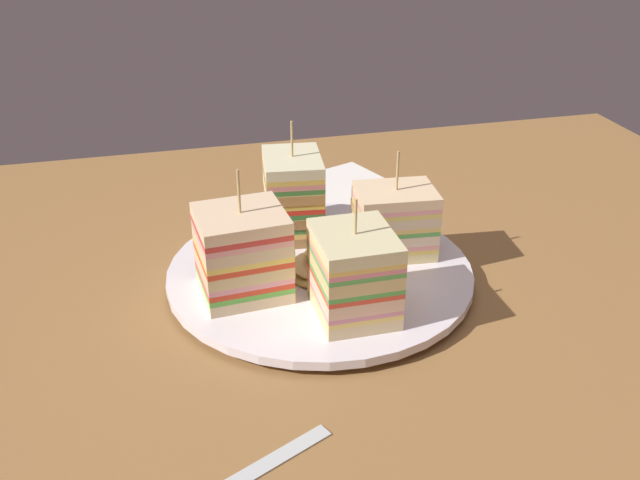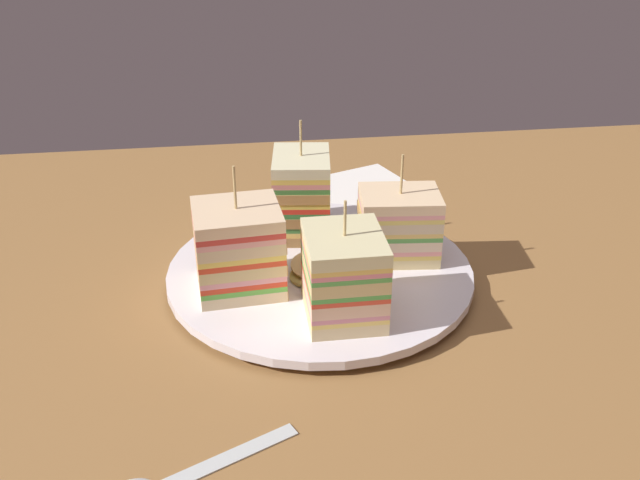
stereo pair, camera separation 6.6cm
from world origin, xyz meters
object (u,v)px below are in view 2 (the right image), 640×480
sandwich_wedge_0 (344,275)px  chip_pile (322,263)px  sandwich_wedge_3 (239,249)px  napkin (360,191)px  plate (320,273)px  sandwich_wedge_2 (302,194)px  sandwich_wedge_1 (398,225)px

sandwich_wedge_0 → chip_pile: bearing=7.1°
sandwich_wedge_3 → napkin: size_ratio=0.87×
sandwich_wedge_3 → napkin: sandwich_wedge_3 is taller
plate → sandwich_wedge_2: bearing=96.1°
sandwich_wedge_3 → plate: bearing=12.6°
plate → sandwich_wedge_0: 8.99cm
sandwich_wedge_0 → sandwich_wedge_3: size_ratio=0.90×
sandwich_wedge_2 → sandwich_wedge_3: 12.18cm
sandwich_wedge_0 → sandwich_wedge_2: bearing=6.4°
chip_pile → sandwich_wedge_3: bearing=-168.6°
napkin → chip_pile: bearing=-110.1°
sandwich_wedge_0 → sandwich_wedge_3: (-8.46, 5.48, 0.17)cm
napkin → sandwich_wedge_3: bearing=-124.5°
plate → sandwich_wedge_1: 8.80cm
sandwich_wedge_2 → napkin: bearing=151.5°
chip_pile → napkin: size_ratio=0.61×
sandwich_wedge_0 → chip_pile: 7.59cm
plate → sandwich_wedge_3: sandwich_wedge_3 is taller
sandwich_wedge_1 → napkin: (-0.21, 18.24, -4.58)cm
sandwich_wedge_0 → sandwich_wedge_2: sandwich_wedge_2 is taller
sandwich_wedge_0 → plate: bearing=6.7°
sandwich_wedge_1 → chip_pile: 8.34cm
sandwich_wedge_3 → chip_pile: bearing=6.8°
plate → napkin: (7.54, 19.62, -0.66)cm
plate → chip_pile: size_ratio=3.52×
sandwich_wedge_1 → sandwich_wedge_2: sandwich_wedge_2 is taller
plate → sandwich_wedge_0: sandwich_wedge_0 is taller
sandwich_wedge_2 → chip_pile: 9.26cm
napkin → sandwich_wedge_0: bearing=-103.5°
chip_pile → sandwich_wedge_2: bearing=95.9°
sandwich_wedge_3 → sandwich_wedge_0: bearing=-37.6°
sandwich_wedge_1 → napkin: 18.81cm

